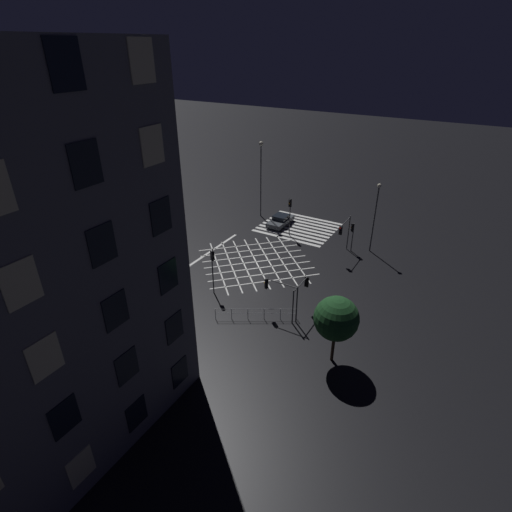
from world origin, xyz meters
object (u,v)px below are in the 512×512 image
Objects in this scene: traffic_light_sw_main at (352,231)px; traffic_light_median_south at (290,210)px; traffic_light_nw_main at (279,290)px; traffic_light_nw_cross at (302,290)px; street_lamp_west at (261,164)px; street_lamp_east at (376,209)px; waiting_car at (281,220)px; traffic_light_sw_cross at (344,230)px; traffic_light_ne_cross at (146,247)px; street_tree_near at (336,319)px; traffic_light_ne_main at (155,247)px; traffic_light_median_north at (213,263)px.

traffic_light_sw_main is 0.72× the size of traffic_light_median_south.
traffic_light_median_south reaches higher than traffic_light_sw_main.
traffic_light_median_south is (6.38, -14.90, 0.69)m from traffic_light_nw_main.
street_lamp_west is (13.81, -17.10, 4.61)m from traffic_light_nw_cross.
street_lamp_east is at bearing 170.49° from street_lamp_west.
street_lamp_east is (-1.72, -14.50, 2.58)m from traffic_light_nw_cross.
waiting_car is at bearing 161.17° from street_lamp_west.
traffic_light_sw_cross is 11.97m from traffic_light_nw_cross.
traffic_light_nw_cross is 0.71× the size of traffic_light_median_south.
traffic_light_sw_main is 14.78m from traffic_light_nw_main.
traffic_light_ne_cross is 20.14m from street_tree_near.
waiting_car is at bearing 73.89° from traffic_light_ne_main.
traffic_light_median_north is 0.82× the size of street_tree_near.
traffic_light_ne_main is at bearing -36.94° from traffic_light_ne_cross.
waiting_car is at bearing -13.66° from traffic_light_sw_main.
traffic_light_sw_main reaches higher than waiting_car.
traffic_light_sw_cross is 7.43m from traffic_light_median_south.
street_lamp_east reaches higher than traffic_light_ne_main.
traffic_light_ne_cross reaches higher than traffic_light_sw_main.
street_tree_near is (-12.26, 17.61, 0.47)m from traffic_light_median_south.
traffic_light_median_north reaches higher than traffic_light_ne_main.
traffic_light_median_south is (-7.76, -15.51, 0.11)m from traffic_light_ne_cross.
street_lamp_west is (5.95, -3.50, 3.74)m from traffic_light_median_south.
traffic_light_sw_main is at bearing -95.12° from traffic_light_nw_main.
traffic_light_median_north is at bearing 60.96° from traffic_light_sw_main.
traffic_light_sw_main is at bearing 164.93° from street_lamp_west.
street_lamp_west reaches higher than traffic_light_median_south.
traffic_light_median_north is at bearing 57.46° from street_lamp_east.
traffic_light_ne_main is (-0.53, -0.71, -0.19)m from traffic_light_ne_cross.
traffic_light_nw_cross is (-1.49, -1.30, -0.19)m from traffic_light_nw_main.
traffic_light_ne_main is at bearing 85.99° from street_lamp_west.
traffic_light_nw_cross is (-0.63, 11.94, -0.62)m from traffic_light_sw_cross.
traffic_light_sw_main is 13.43m from traffic_light_nw_cross.
street_lamp_east is 1.45× the size of street_tree_near.
traffic_light_sw_main is (-15.46, -15.34, -0.77)m from traffic_light_ne_cross.
traffic_light_nw_main is at bearing 84.88° from traffic_light_sw_main.
traffic_light_ne_cross is 0.90m from traffic_light_ne_main.
traffic_light_ne_cross is 15.76m from traffic_light_nw_cross.
street_lamp_east reaches higher than traffic_light_nw_cross.
traffic_light_sw_cross is at bearing 77.06° from traffic_light_median_south.
street_lamp_west is 28.07m from street_tree_near.
traffic_light_nw_main is 1.07× the size of traffic_light_nw_cross.
traffic_light_median_north is at bearing -30.24° from traffic_light_sw_cross.
traffic_light_ne_main is 18.79m from street_lamp_west.
traffic_light_nw_cross is at bearing 32.67° from waiting_car.
traffic_light_sw_cross is at bearing 158.62° from street_lamp_west.
traffic_light_nw_main is 0.35× the size of street_lamp_west.
traffic_light_sw_main is 18.08m from street_tree_near.
street_tree_near reaches higher than traffic_light_ne_main.
traffic_light_sw_main is 0.76× the size of traffic_light_median_north.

